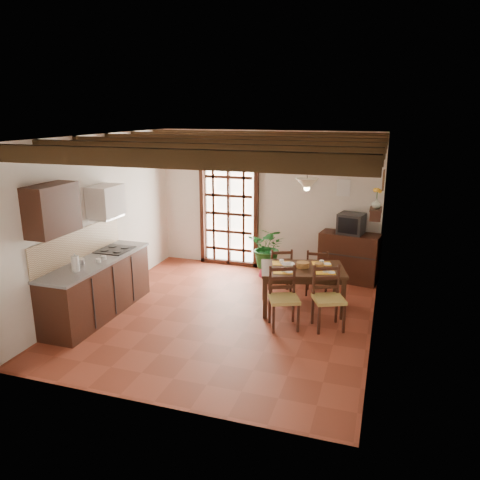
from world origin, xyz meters
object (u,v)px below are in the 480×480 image
at_px(chair_far_right, 317,280).
at_px(crt_tv, 351,224).
at_px(chair_far_left, 280,279).
at_px(pendant_lamp, 307,183).
at_px(potted_plant, 268,248).
at_px(chair_near_right, 328,309).
at_px(dining_table, 302,273).
at_px(kitchen_counter, 98,286).
at_px(chair_near_left, 283,309).
at_px(sideboard, 349,257).

xyz_separation_m(chair_far_right, crt_tv, (0.47, 0.88, 0.86)).
relative_size(chair_far_left, pendant_lamp, 1.02).
bearing_deg(potted_plant, crt_tv, 8.92).
bearing_deg(crt_tv, chair_near_right, -79.97).
xyz_separation_m(chair_far_right, potted_plant, (-1.06, 0.64, 0.31)).
relative_size(dining_table, crt_tv, 2.83).
xyz_separation_m(chair_near_right, crt_tv, (0.10, 2.19, 0.83)).
bearing_deg(potted_plant, chair_near_right, -53.82).
xyz_separation_m(chair_far_left, pendant_lamp, (0.50, -0.46, 1.81)).
bearing_deg(chair_far_right, pendant_lamp, 73.34).
bearing_deg(potted_plant, kitchen_counter, -129.56).
distance_m(chair_near_left, pendant_lamp, 1.98).
relative_size(chair_near_left, chair_far_left, 1.08).
bearing_deg(chair_far_left, kitchen_counter, 12.16).
height_order(kitchen_counter, dining_table, kitchen_counter).
height_order(kitchen_counter, crt_tv, kitchen_counter).
xyz_separation_m(dining_table, pendant_lamp, (0.00, 0.10, 1.45)).
distance_m(dining_table, chair_far_left, 0.83).
height_order(kitchen_counter, chair_near_right, kitchen_counter).
bearing_deg(chair_far_left, chair_far_right, 173.40).
bearing_deg(dining_table, pendant_lamp, 74.30).
xyz_separation_m(crt_tv, potted_plant, (-1.53, -0.24, -0.55)).
xyz_separation_m(chair_far_left, chair_far_right, (0.63, 0.18, -0.01)).
bearing_deg(crt_tv, potted_plant, -158.38).
xyz_separation_m(kitchen_counter, pendant_lamp, (3.06, 1.29, 1.60)).
xyz_separation_m(chair_near_left, chair_near_right, (0.64, 0.18, 0.00)).
xyz_separation_m(chair_near_left, chair_far_left, (-0.36, 1.31, -0.02)).
xyz_separation_m(dining_table, sideboard, (0.60, 1.63, -0.16)).
relative_size(chair_near_right, chair_far_right, 1.12).
relative_size(crt_tv, potted_plant, 0.25).
bearing_deg(chair_near_left, kitchen_counter, 165.07).
distance_m(sideboard, crt_tv, 0.66).
distance_m(kitchen_counter, dining_table, 3.28).
bearing_deg(sideboard, chair_near_right, -83.48).
distance_m(chair_near_right, sideboard, 2.20).
bearing_deg(pendant_lamp, chair_near_left, -99.30).
relative_size(chair_near_left, crt_tv, 1.75).
relative_size(chair_near_right, sideboard, 0.86).
height_order(chair_far_right, sideboard, sideboard).
height_order(kitchen_counter, potted_plant, potted_plant).
distance_m(crt_tv, potted_plant, 1.64).
bearing_deg(chair_near_right, sideboard, 62.77).
relative_size(chair_near_left, pendant_lamp, 1.10).
bearing_deg(potted_plant, chair_near_left, -69.69).
bearing_deg(potted_plant, sideboard, 9.14).
bearing_deg(chair_far_right, chair_near_left, 74.71).
bearing_deg(sideboard, pendant_lamp, -102.27).
relative_size(chair_far_right, sideboard, 0.77).
bearing_deg(dining_table, potted_plant, 108.02).
bearing_deg(dining_table, chair_near_left, -116.22).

